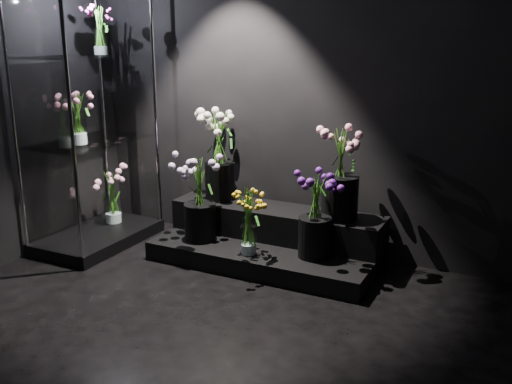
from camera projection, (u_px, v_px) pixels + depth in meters
The scene contains 12 objects.
floor at pixel (174, 367), 3.10m from camera, with size 4.00×4.00×0.00m, color black.
wall_back at pixel (313, 80), 4.45m from camera, with size 4.00×4.00×0.00m, color black.
display_riser at pixel (270, 239), 4.56m from camera, with size 1.76×0.78×0.39m.
display_case at pixel (89, 109), 4.62m from camera, with size 0.63×1.05×2.31m.
bouquet_orange_bells at pixel (248, 220), 4.22m from camera, with size 0.27×0.27×0.51m.
bouquet_lilac at pixel (199, 193), 4.50m from camera, with size 0.51×0.51×0.67m.
bouquet_purple at pixel (315, 212), 4.15m from camera, with size 0.39×0.39×0.62m.
bouquet_cream_roses at pixel (219, 150), 4.73m from camera, with size 0.47×0.47×0.75m.
bouquet_pink_roses at pixel (341, 171), 4.23m from camera, with size 0.37×0.37×0.69m.
bouquet_case_pink at pixel (77, 116), 4.47m from camera, with size 0.31×0.31×0.41m.
bouquet_case_magenta at pixel (99, 30), 4.58m from camera, with size 0.26×0.26×0.37m.
bouquet_case_base_pink at pixel (112, 195), 5.07m from camera, with size 0.32×0.32×0.49m.
Camera 1 is at (1.62, -2.24, 1.76)m, focal length 40.00 mm.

